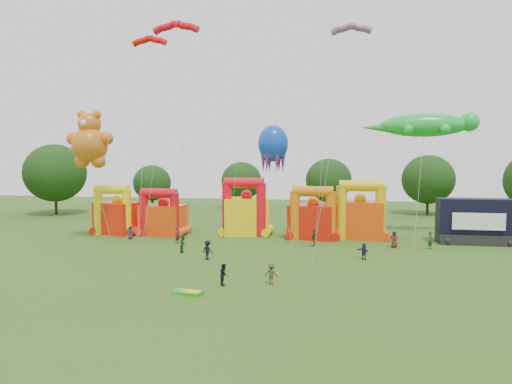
% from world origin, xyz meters
% --- Properties ---
extents(ground, '(160.00, 160.00, 0.00)m').
position_xyz_m(ground, '(0.00, 0.00, 0.00)').
color(ground, '#345A19').
rests_on(ground, ground).
extents(tree_ring, '(125.09, 127.21, 12.07)m').
position_xyz_m(tree_ring, '(-1.20, 0.62, 6.26)').
color(tree_ring, '#352314').
rests_on(tree_ring, ground).
extents(bouncy_castle_0, '(5.75, 5.05, 6.26)m').
position_xyz_m(bouncy_castle_0, '(-17.82, 26.43, 2.38)').
color(bouncy_castle_0, red).
rests_on(bouncy_castle_0, ground).
extents(bouncy_castle_1, '(5.43, 4.51, 5.88)m').
position_xyz_m(bouncy_castle_1, '(-11.81, 26.73, 2.23)').
color(bouncy_castle_1, '#ED410C').
rests_on(bouncy_castle_1, ground).
extents(bouncy_castle_2, '(6.24, 5.40, 7.18)m').
position_xyz_m(bouncy_castle_2, '(-1.56, 28.57, 2.71)').
color(bouncy_castle_2, yellow).
rests_on(bouncy_castle_2, ground).
extents(bouncy_castle_3, '(6.06, 5.25, 6.32)m').
position_xyz_m(bouncy_castle_3, '(6.85, 27.25, 2.40)').
color(bouncy_castle_3, red).
rests_on(bouncy_castle_3, ground).
extents(bouncy_castle_4, '(6.22, 5.24, 6.99)m').
position_xyz_m(bouncy_castle_4, '(12.38, 28.39, 2.64)').
color(bouncy_castle_4, '#E6450C').
rests_on(bouncy_castle_4, ground).
extents(stage_trailer, '(7.89, 3.13, 5.09)m').
position_xyz_m(stage_trailer, '(24.79, 26.98, 2.45)').
color(stage_trailer, black).
rests_on(stage_trailer, ground).
extents(teddy_bear_kite, '(6.18, 4.08, 15.12)m').
position_xyz_m(teddy_bear_kite, '(-18.07, 21.48, 9.27)').
color(teddy_bear_kite, '#CD6316').
rests_on(teddy_bear_kite, ground).
extents(gecko_kite, '(14.00, 12.36, 15.21)m').
position_xyz_m(gecko_kite, '(19.24, 29.02, 8.34)').
color(gecko_kite, green).
rests_on(gecko_kite, ground).
extents(octopus_kite, '(5.64, 11.82, 13.99)m').
position_xyz_m(octopus_kite, '(2.70, 28.53, 5.77)').
color(octopus_kite, '#0D40C4').
rests_on(octopus_kite, ground).
extents(parafoil_kites, '(26.36, 13.45, 24.31)m').
position_xyz_m(parafoil_kites, '(1.54, 16.58, 11.64)').
color(parafoil_kites, red).
rests_on(parafoil_kites, ground).
extents(diamond_kites, '(23.09, 11.98, 39.36)m').
position_xyz_m(diamond_kites, '(-1.23, 12.10, 15.44)').
color(diamond_kites, red).
rests_on(diamond_kites, ground).
extents(folded_kite_bundle, '(2.13, 1.35, 0.31)m').
position_xyz_m(folded_kite_bundle, '(-0.50, 2.84, 0.14)').
color(folded_kite_bundle, green).
rests_on(folded_kite_bundle, ground).
extents(spectator_0, '(0.81, 0.59, 1.54)m').
position_xyz_m(spectator_0, '(-14.41, 23.01, 0.77)').
color(spectator_0, '#24243D').
rests_on(spectator_0, ground).
extents(spectator_1, '(0.64, 0.79, 1.87)m').
position_xyz_m(spectator_1, '(-7.93, 21.27, 0.94)').
color(spectator_1, maroon).
rests_on(spectator_1, ground).
extents(spectator_2, '(0.66, 0.84, 1.72)m').
position_xyz_m(spectator_2, '(-5.63, 16.55, 0.86)').
color(spectator_2, '#1B4425').
rests_on(spectator_2, ground).
extents(spectator_3, '(1.35, 1.13, 1.81)m').
position_xyz_m(spectator_3, '(-2.27, 13.77, 0.91)').
color(spectator_3, black).
rests_on(spectator_3, ground).
extents(spectator_4, '(0.80, 1.19, 1.87)m').
position_xyz_m(spectator_4, '(7.24, 22.21, 0.94)').
color(spectator_4, '#48391C').
rests_on(spectator_4, ground).
extents(spectator_5, '(1.27, 1.42, 1.56)m').
position_xyz_m(spectator_5, '(12.15, 16.36, 0.78)').
color(spectator_5, '#29233B').
rests_on(spectator_5, ground).
extents(spectator_6, '(1.02, 0.84, 1.80)m').
position_xyz_m(spectator_6, '(15.67, 22.88, 0.90)').
color(spectator_6, '#4C1D15').
rests_on(spectator_6, ground).
extents(spectator_7, '(0.75, 0.83, 1.91)m').
position_xyz_m(spectator_7, '(19.32, 22.73, 0.96)').
color(spectator_7, '#193F2D').
rests_on(spectator_7, ground).
extents(spectator_8, '(0.73, 0.88, 1.62)m').
position_xyz_m(spectator_8, '(1.38, 5.51, 0.81)').
color(spectator_8, black).
rests_on(spectator_8, ground).
extents(spectator_9, '(1.11, 0.74, 1.60)m').
position_xyz_m(spectator_9, '(4.82, 6.35, 0.80)').
color(spectator_9, '#44341B').
rests_on(spectator_9, ground).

